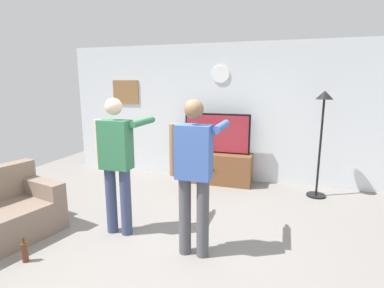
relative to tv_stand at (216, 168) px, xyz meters
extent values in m
plane|color=gray|center=(-0.08, -2.60, -0.30)|extent=(8.40, 8.40, 0.00)
cube|color=silver|center=(-0.08, 0.35, 1.05)|extent=(6.40, 0.10, 2.70)
cube|color=brown|center=(0.00, 0.00, 0.00)|extent=(1.39, 0.44, 0.60)
sphere|color=black|center=(0.00, -0.24, 0.03)|extent=(0.04, 0.04, 0.04)
cube|color=black|center=(0.00, 0.05, 0.68)|extent=(1.28, 0.06, 0.77)
cube|color=maroon|center=(0.00, 0.02, 0.68)|extent=(1.22, 0.01, 0.71)
cylinder|color=white|center=(0.00, 0.29, 1.81)|extent=(0.34, 0.03, 0.34)
cube|color=olive|center=(-2.09, 0.30, 1.45)|extent=(0.61, 0.04, 0.50)
cylinder|color=black|center=(1.84, -0.20, -0.28)|extent=(0.32, 0.32, 0.03)
cylinder|color=black|center=(1.84, -0.20, 0.56)|extent=(0.04, 0.04, 1.65)
cone|color=black|center=(1.84, -0.20, 1.45)|extent=(0.28, 0.28, 0.14)
cylinder|color=#384266|center=(-0.86, -2.37, 0.14)|extent=(0.14, 0.14, 0.88)
cylinder|color=#384266|center=(-0.65, -2.37, 0.14)|extent=(0.14, 0.14, 0.88)
cube|color=#33724C|center=(-0.76, -2.37, 0.89)|extent=(0.39, 0.22, 0.62)
sphere|color=beige|center=(-0.76, -2.37, 1.36)|extent=(0.21, 0.21, 0.21)
cylinder|color=beige|center=(-1.00, -2.37, 0.91)|extent=(0.09, 0.09, 0.58)
cylinder|color=#33724C|center=(-0.52, -2.08, 1.15)|extent=(0.09, 0.58, 0.09)
cube|color=white|center=(-0.52, -1.76, 1.15)|extent=(0.04, 0.12, 0.04)
cylinder|color=#4C4C51|center=(0.22, -2.56, 0.16)|extent=(0.14, 0.14, 0.91)
cylinder|color=#4C4C51|center=(0.43, -2.56, 0.16)|extent=(0.14, 0.14, 0.91)
cube|color=#3F60AD|center=(0.32, -2.56, 0.91)|extent=(0.38, 0.22, 0.59)
sphere|color=#8C6647|center=(0.32, -2.56, 1.38)|extent=(0.21, 0.21, 0.21)
cylinder|color=#8C6647|center=(0.09, -2.56, 0.92)|extent=(0.09, 0.09, 0.58)
cylinder|color=#3F60AD|center=(0.56, -2.27, 1.16)|extent=(0.09, 0.58, 0.09)
cube|color=white|center=(0.56, -1.95, 1.16)|extent=(0.04, 0.12, 0.04)
cube|color=#7F6B5B|center=(-1.93, -2.45, 0.23)|extent=(0.87, 0.39, 0.22)
cylinder|color=#592D19|center=(-1.41, -3.27, -0.19)|extent=(0.07, 0.07, 0.22)
cylinder|color=#4C2814|center=(-1.41, -3.27, -0.04)|extent=(0.02, 0.02, 0.07)
camera|label=1|loc=(1.25, -5.58, 1.65)|focal=28.11mm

